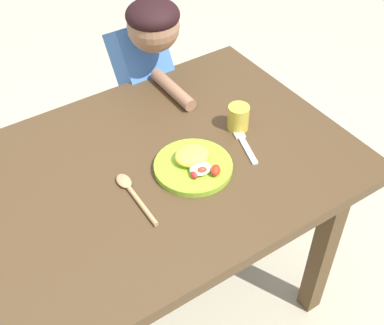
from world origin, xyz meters
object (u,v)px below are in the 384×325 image
object	(u,v)px
plate	(194,164)
drinking_cup	(239,118)
person	(145,105)
fork	(243,142)
spoon	(132,192)

from	to	relation	value
plate	drinking_cup	size ratio (longest dim) A/B	2.78
person	drinking_cup	bearing A→B (deg)	98.86
plate	fork	size ratio (longest dim) A/B	1.08
fork	drinking_cup	bearing A→B (deg)	-7.07
fork	person	world-z (taller)	person
plate	spoon	bearing A→B (deg)	176.22
plate	fork	bearing A→B (deg)	3.44
fork	spoon	world-z (taller)	spoon
drinking_cup	person	world-z (taller)	person
spoon	person	world-z (taller)	person
spoon	drinking_cup	size ratio (longest dim) A/B	2.65
person	fork	bearing A→B (deg)	94.86
plate	drinking_cup	xyz separation A→B (m)	(0.21, 0.07, 0.02)
spoon	person	bearing A→B (deg)	-30.65
spoon	person	size ratio (longest dim) A/B	0.21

